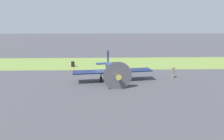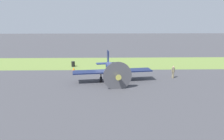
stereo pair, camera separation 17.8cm
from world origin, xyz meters
TOP-DOWN VIEW (x-y plane):
  - ground_plane at (0.00, 0.00)m, footprint 160.00×160.00m
  - grass_verge at (0.00, -9.08)m, footprint 120.00×11.00m
  - airplane_lead at (-1.06, 2.84)m, footprint 10.64×8.46m
  - ground_crew_chief at (-9.64, 1.64)m, footprint 0.53×0.41m
  - fuel_drum at (5.43, -6.19)m, footprint 0.60×0.60m
  - runway_marker_cone at (5.01, -3.65)m, footprint 0.36×0.36m

SIDE VIEW (x-z plane):
  - ground_plane at x=0.00m, z-range 0.00..0.00m
  - grass_verge at x=0.00m, z-range 0.00..0.01m
  - runway_marker_cone at x=5.01m, z-range 0.00..0.44m
  - fuel_drum at x=5.43m, z-range 0.00..0.90m
  - ground_crew_chief at x=-9.64m, z-range 0.05..1.78m
  - airplane_lead at x=-1.06m, z-range -0.31..3.46m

